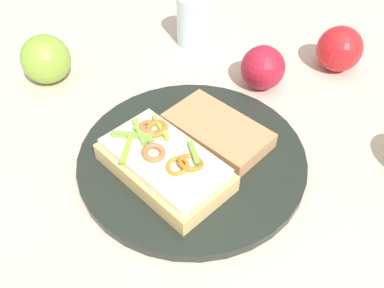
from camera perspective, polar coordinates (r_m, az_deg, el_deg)
The scene contains 8 objects.
ground_plane at distance 0.58m, azimuth 0.00°, elevation -2.27°, with size 2.00×2.00×0.00m, color #C2B0A0.
plate at distance 0.58m, azimuth 0.00°, elevation -1.84°, with size 0.31×0.31×0.01m, color black.
sandwich at distance 0.53m, azimuth -3.89°, elevation -2.63°, with size 0.19×0.19×0.05m.
bread_slice_side at distance 0.59m, azimuth 3.50°, elevation 1.87°, with size 0.15×0.08×0.02m, color tan.
apple_0 at distance 0.69m, azimuth 9.71°, elevation 10.30°, with size 0.07×0.07×0.07m, color #A71A2E.
apple_2 at distance 0.74m, azimuth -19.47°, elevation 10.94°, with size 0.08×0.08×0.08m, color #7EAE37.
apple_4 at distance 0.77m, azimuth 19.63°, elevation 12.22°, with size 0.08×0.08×0.08m, color red.
drinking_glass at distance 0.80m, azimuth 0.32°, elevation 16.69°, with size 0.07×0.07×0.09m, color silver.
Camera 1 is at (-0.02, -0.39, 0.43)m, focal length 38.77 mm.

